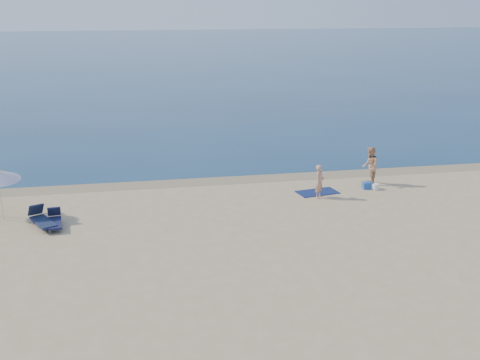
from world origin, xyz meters
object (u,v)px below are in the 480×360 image
object	(u,v)px
person_left	(320,181)
umbrella_near	(0,176)
blue_cooler	(367,185)
person_right	(370,166)

from	to	relation	value
person_left	umbrella_near	distance (m)	13.87
blue_cooler	umbrella_near	distance (m)	16.67
blue_cooler	umbrella_near	world-z (taller)	umbrella_near
person_left	umbrella_near	bearing A→B (deg)	132.48
person_left	blue_cooler	xyz separation A→B (m)	(2.72, 0.86, -0.62)
blue_cooler	umbrella_near	size ratio (longest dim) A/B	0.21
person_left	person_right	bearing A→B (deg)	-22.18
person_left	umbrella_near	xyz separation A→B (m)	(-13.83, -0.27, 1.09)
person_left	blue_cooler	world-z (taller)	person_left
person_left	blue_cooler	distance (m)	2.92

